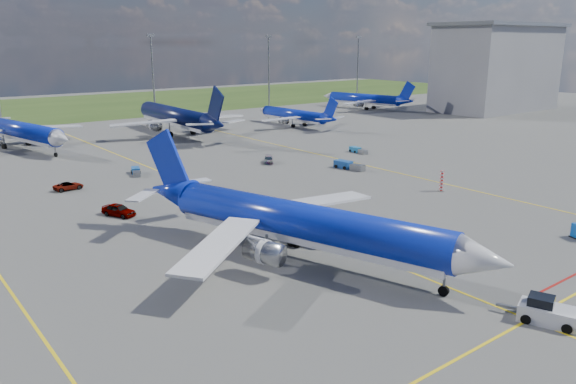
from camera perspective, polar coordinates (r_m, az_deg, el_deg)
ground at (r=58.49m, az=5.99°, el=-5.53°), size 400.00×400.00×0.00m
grass_strip at (r=194.18m, az=-26.52°, el=7.38°), size 400.00×80.00×0.01m
taxiway_lines at (r=79.86m, az=-7.77°, el=0.03°), size 60.25×160.00×0.02m
floodlight_masts at (r=157.08m, az=-20.34°, el=11.19°), size 202.20×0.50×22.70m
terminal_building at (r=186.95m, az=20.46°, el=11.80°), size 42.00×22.00×26.00m
warning_post at (r=81.97m, az=15.35°, el=1.09°), size 0.50×0.50×3.00m
bg_jet_nnw at (r=123.39m, az=-25.35°, el=4.00°), size 37.36×44.54×10.26m
bg_jet_n at (r=132.32m, az=-11.28°, el=5.80°), size 35.93×46.18×11.75m
bg_jet_ne at (r=142.67m, az=0.57°, el=6.74°), size 24.66×31.60×8.01m
bg_jet_ene at (r=181.32m, az=7.71°, el=8.37°), size 32.92×39.26×9.05m
main_airliner at (r=54.68m, az=1.57°, el=-6.95°), size 42.84×49.31×10.91m
pushback_tug at (r=47.23m, az=24.81°, el=-11.03°), size 3.54×5.92×1.99m
service_car_a at (r=71.00m, az=-16.82°, el=-1.76°), size 3.47×4.77×1.51m
service_car_b at (r=85.97m, az=-21.40°, el=0.58°), size 4.29×2.33×1.14m
service_car_c at (r=98.03m, az=-1.99°, el=3.29°), size 3.68×4.18×1.16m
baggage_tug_w at (r=93.93m, az=6.14°, el=2.70°), size 2.32×5.72×1.25m
baggage_tug_c at (r=92.81m, az=-15.19°, el=2.02°), size 2.47×4.42×0.96m
baggage_tug_e at (r=108.18m, az=7.11°, el=4.22°), size 1.52×4.44×0.98m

